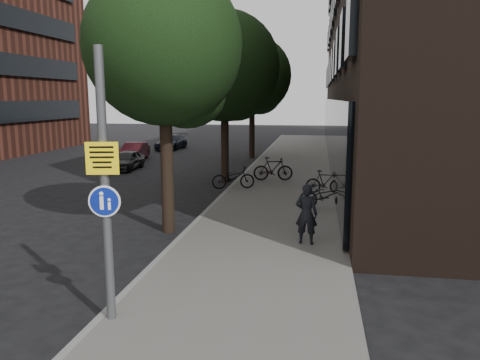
% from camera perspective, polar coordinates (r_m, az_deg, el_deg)
% --- Properties ---
extents(ground, '(120.00, 120.00, 0.00)m').
position_cam_1_polar(ground, '(9.29, -1.77, -14.75)').
color(ground, black).
rests_on(ground, ground).
extents(sidewalk, '(4.50, 60.00, 0.12)m').
position_cam_1_polar(sidewalk, '(18.72, 4.95, -1.85)').
color(sidewalk, '#5B5955').
rests_on(sidewalk, ground).
extents(curb_edge, '(0.15, 60.00, 0.13)m').
position_cam_1_polar(curb_edge, '(19.02, -1.82, -1.61)').
color(curb_edge, slate).
rests_on(curb_edge, ground).
extents(building_right_dark_brick, '(12.00, 40.00, 18.00)m').
position_cam_1_polar(building_right_dark_brick, '(31.45, 23.16, 18.57)').
color(building_right_dark_brick, black).
rests_on(building_right_dark_brick, ground).
extents(street_tree_near, '(4.40, 4.40, 7.50)m').
position_cam_1_polar(street_tree_near, '(13.63, -8.78, 15.01)').
color(street_tree_near, black).
rests_on(street_tree_near, ground).
extents(street_tree_mid, '(5.00, 5.00, 7.80)m').
position_cam_1_polar(street_tree_mid, '(21.86, -1.64, 13.19)').
color(street_tree_mid, black).
rests_on(street_tree_mid, ground).
extents(street_tree_far, '(5.00, 5.00, 7.80)m').
position_cam_1_polar(street_tree_far, '(30.73, 1.66, 12.26)').
color(street_tree_far, black).
rests_on(street_tree_far, ground).
extents(signpost, '(0.53, 0.15, 4.59)m').
position_cam_1_polar(signpost, '(8.04, -16.13, -0.81)').
color(signpost, '#595B5E').
rests_on(signpost, sidewalk).
extents(pedestrian, '(0.62, 0.45, 1.59)m').
position_cam_1_polar(pedestrian, '(12.28, 8.10, -4.12)').
color(pedestrian, black).
rests_on(pedestrian, sidewalk).
extents(parked_bike_facade_near, '(1.84, 0.67, 0.96)m').
position_cam_1_polar(parked_bike_facade_near, '(16.24, 10.47, -1.86)').
color(parked_bike_facade_near, black).
rests_on(parked_bike_facade_near, sidewalk).
extents(parked_bike_facade_far, '(1.56, 0.49, 0.93)m').
position_cam_1_polar(parked_bike_facade_far, '(18.91, 10.35, -0.24)').
color(parked_bike_facade_far, black).
rests_on(parked_bike_facade_far, sidewalk).
extents(parked_bike_curb_near, '(1.91, 1.19, 0.95)m').
position_cam_1_polar(parked_bike_curb_near, '(19.61, -0.84, 0.31)').
color(parked_bike_curb_near, black).
rests_on(parked_bike_curb_near, sidewalk).
extents(parked_bike_curb_far, '(1.87, 0.80, 1.09)m').
position_cam_1_polar(parked_bike_curb_far, '(21.59, 4.05, 1.37)').
color(parked_bike_curb_far, black).
rests_on(parked_bike_curb_far, sidewalk).
extents(parked_car_near, '(1.37, 3.15, 1.06)m').
position_cam_1_polar(parked_car_near, '(26.36, -13.65, 2.38)').
color(parked_car_near, black).
rests_on(parked_car_near, ground).
extents(parked_car_mid, '(1.51, 3.48, 1.11)m').
position_cam_1_polar(parked_car_mid, '(30.20, -12.76, 3.40)').
color(parked_car_mid, '#4F161E').
rests_on(parked_car_mid, ground).
extents(parked_car_far, '(1.81, 3.95, 1.12)m').
position_cam_1_polar(parked_car_far, '(36.33, -8.36, 4.62)').
color(parked_car_far, black).
rests_on(parked_car_far, ground).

